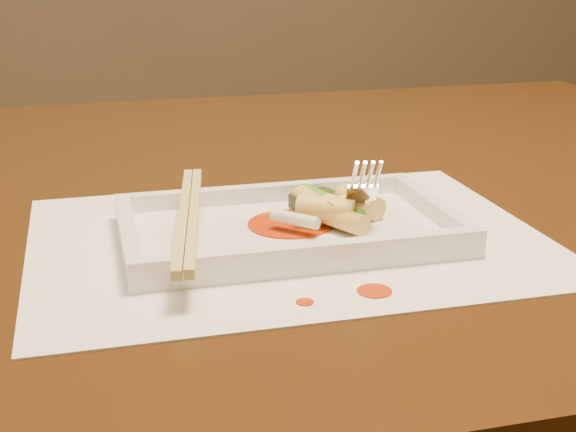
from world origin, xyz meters
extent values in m
cube|color=black|center=(0.00, 0.00, 0.73)|extent=(1.40, 0.90, 0.04)
cylinder|color=black|center=(0.62, 0.37, 0.35)|extent=(0.07, 0.07, 0.71)
cube|color=white|center=(0.06, -0.17, 0.75)|extent=(0.40, 0.30, 0.00)
cylinder|color=#B42E05|center=(0.09, -0.29, 0.75)|extent=(0.02, 0.02, 0.00)
cylinder|color=#B42E05|center=(0.04, -0.29, 0.75)|extent=(0.01, 0.01, 0.00)
cube|color=white|center=(0.06, -0.17, 0.76)|extent=(0.26, 0.16, 0.01)
cube|color=white|center=(0.06, -0.10, 0.77)|extent=(0.26, 0.01, 0.01)
cube|color=white|center=(0.06, -0.25, 0.77)|extent=(0.26, 0.01, 0.01)
cube|color=white|center=(-0.06, -0.17, 0.77)|extent=(0.01, 0.14, 0.01)
cube|color=white|center=(0.18, -0.17, 0.77)|extent=(0.01, 0.14, 0.01)
cube|color=black|center=(0.10, -0.13, 0.77)|extent=(0.05, 0.04, 0.01)
cylinder|color=#EAEACC|center=(0.06, -0.19, 0.77)|extent=(0.04, 0.04, 0.01)
cylinder|color=#329618|center=(0.10, -0.15, 0.77)|extent=(0.03, 0.08, 0.01)
cube|color=tan|center=(-0.02, -0.17, 0.78)|extent=(0.05, 0.23, 0.01)
cube|color=tan|center=(-0.01, -0.17, 0.78)|extent=(0.05, 0.23, 0.01)
cylinder|color=#B42E05|center=(0.06, -0.17, 0.76)|extent=(0.07, 0.07, 0.00)
cylinder|color=#FAE674|center=(0.13, -0.15, 0.77)|extent=(0.03, 0.05, 0.02)
cylinder|color=#FAE674|center=(0.11, -0.17, 0.77)|extent=(0.04, 0.04, 0.02)
cylinder|color=#FAE674|center=(0.11, -0.18, 0.78)|extent=(0.04, 0.04, 0.02)
cylinder|color=#FAE674|center=(0.10, -0.19, 0.77)|extent=(0.03, 0.04, 0.02)
cylinder|color=#FAE674|center=(0.09, -0.15, 0.77)|extent=(0.03, 0.05, 0.02)
cylinder|color=#FAE674|center=(0.09, -0.18, 0.78)|extent=(0.05, 0.04, 0.02)
cylinder|color=#FAE674|center=(0.11, -0.17, 0.77)|extent=(0.04, 0.04, 0.02)
cylinder|color=#FAE674|center=(0.10, -0.17, 0.77)|extent=(0.05, 0.03, 0.02)
camera|label=1|loc=(-0.09, -0.75, 0.97)|focal=50.00mm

